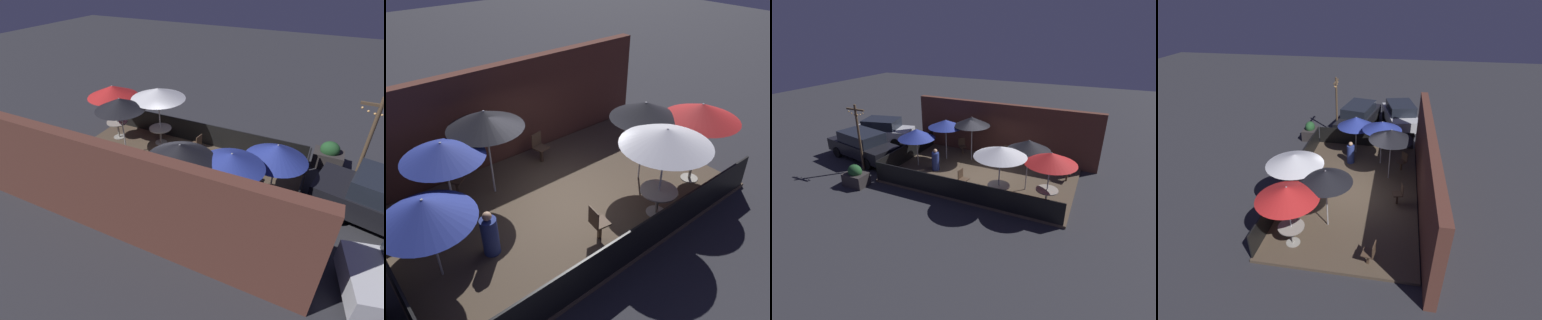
# 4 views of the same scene
# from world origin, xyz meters

# --- Properties ---
(ground_plane) EXTENTS (60.00, 60.00, 0.00)m
(ground_plane) POSITION_xyz_m (0.00, 0.00, 0.00)
(ground_plane) COLOR #2D2D33
(patio_deck) EXTENTS (9.02, 5.54, 0.12)m
(patio_deck) POSITION_xyz_m (0.00, 0.00, 0.06)
(patio_deck) COLOR brown
(patio_deck) RESTS_ON ground_plane
(building_wall) EXTENTS (10.62, 0.36, 3.12)m
(building_wall) POSITION_xyz_m (0.00, 3.00, 1.56)
(building_wall) COLOR brown
(building_wall) RESTS_ON ground_plane
(fence_front) EXTENTS (8.82, 0.05, 0.95)m
(fence_front) POSITION_xyz_m (0.00, -2.73, 0.59)
(fence_front) COLOR black
(fence_front) RESTS_ON patio_deck
(fence_side_left) EXTENTS (0.05, 5.34, 0.95)m
(fence_side_left) POSITION_xyz_m (-4.47, 0.00, 0.59)
(fence_side_left) COLOR black
(fence_side_left) RESTS_ON patio_deck
(patio_umbrella_0) EXTENTS (2.09, 2.09, 2.39)m
(patio_umbrella_0) POSITION_xyz_m (3.51, -1.61, 2.28)
(patio_umbrella_0) COLOR #B2B2B7
(patio_umbrella_0) RESTS_ON patio_deck
(patio_umbrella_1) EXTENTS (2.20, 2.20, 2.46)m
(patio_umbrella_1) POSITION_xyz_m (1.56, -2.00, 2.37)
(patio_umbrella_1) COLOR #B2B2B7
(patio_umbrella_1) RESTS_ON patio_deck
(patio_umbrella_2) EXTENTS (1.92, 1.92, 2.29)m
(patio_umbrella_2) POSITION_xyz_m (-2.58, 0.99, 2.20)
(patio_umbrella_2) COLOR #B2B2B7
(patio_umbrella_2) RESTS_ON patio_deck
(patio_umbrella_3) EXTENTS (1.96, 1.96, 2.05)m
(patio_umbrella_3) POSITION_xyz_m (-3.56, -0.42, 1.91)
(patio_umbrella_3) COLOR #B2B2B7
(patio_umbrella_3) RESTS_ON patio_deck
(patio_umbrella_4) EXTENTS (1.90, 1.90, 2.41)m
(patio_umbrella_4) POSITION_xyz_m (2.39, -0.61, 2.30)
(patio_umbrella_4) COLOR #B2B2B7
(patio_umbrella_4) RESTS_ON patio_deck
(patio_umbrella_5) EXTENTS (1.98, 1.98, 2.48)m
(patio_umbrella_5) POSITION_xyz_m (-1.24, 1.48, 2.37)
(patio_umbrella_5) COLOR #B2B2B7
(patio_umbrella_5) RESTS_ON patio_deck
(dining_table_0) EXTENTS (0.91, 0.91, 0.76)m
(dining_table_0) POSITION_xyz_m (3.51, -1.61, 0.73)
(dining_table_0) COLOR #9E998E
(dining_table_0) RESTS_ON patio_deck
(dining_table_1) EXTENTS (0.94, 0.94, 0.72)m
(dining_table_1) POSITION_xyz_m (1.56, -2.00, 0.70)
(dining_table_1) COLOR #9E998E
(dining_table_1) RESTS_ON patio_deck
(patio_chair_0) EXTENTS (0.46, 0.46, 0.92)m
(patio_chair_0) POSITION_xyz_m (3.99, 1.17, 0.62)
(patio_chair_0) COLOR #4C3828
(patio_chair_0) RESTS_ON patio_deck
(patio_chair_1) EXTENTS (0.45, 0.45, 0.94)m
(patio_chair_1) POSITION_xyz_m (-0.27, -1.73, 0.63)
(patio_chair_1) COLOR #4C3828
(patio_chair_1) RESTS_ON patio_deck
(patio_chair_2) EXTENTS (0.56, 0.56, 0.92)m
(patio_chair_2) POSITION_xyz_m (-2.12, 2.09, 0.62)
(patio_chair_2) COLOR #4C3828
(patio_chair_2) RESTS_ON patio_deck
(patio_chair_3) EXTENTS (0.48, 0.48, 0.96)m
(patio_chair_3) POSITION_xyz_m (0.65, 1.99, 0.65)
(patio_chair_3) COLOR #4C3828
(patio_chair_3) RESTS_ON patio_deck
(patron_0) EXTENTS (0.40, 0.40, 1.17)m
(patron_0) POSITION_xyz_m (-2.41, -0.52, 0.63)
(patron_0) COLOR navy
(patron_0) RESTS_ON patio_deck
(planter_box) EXTENTS (1.09, 0.77, 1.07)m
(planter_box) POSITION_xyz_m (-5.11, -3.44, 0.46)
(planter_box) COLOR #332D2D
(planter_box) RESTS_ON ground_plane
(light_post) EXTENTS (1.10, 0.12, 3.53)m
(light_post) POSITION_xyz_m (-6.01, -1.97, 1.99)
(light_post) COLOR brown
(light_post) RESTS_ON ground_plane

